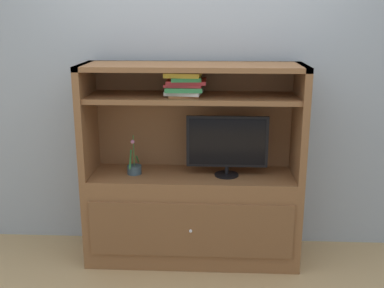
% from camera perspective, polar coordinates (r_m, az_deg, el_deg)
% --- Properties ---
extents(ground_plane, '(8.00, 8.00, 0.00)m').
position_cam_1_polar(ground_plane, '(3.46, -0.30, -16.78)').
color(ground_plane, tan).
extents(painted_rear_wall, '(6.00, 0.10, 2.80)m').
position_cam_1_polar(painted_rear_wall, '(3.70, 0.31, 8.57)').
color(painted_rear_wall, '#9EA8B2').
rests_on(painted_rear_wall, ground_plane).
extents(media_console, '(1.61, 0.51, 1.51)m').
position_cam_1_polar(media_console, '(3.59, 0.04, -6.51)').
color(media_console, brown).
rests_on(media_console, ground_plane).
extents(tv_monitor, '(0.60, 0.18, 0.45)m').
position_cam_1_polar(tv_monitor, '(3.42, 4.33, 0.02)').
color(tv_monitor, black).
rests_on(tv_monitor, media_console).
extents(potted_plant, '(0.11, 0.14, 0.30)m').
position_cam_1_polar(potted_plant, '(3.54, -7.09, -2.97)').
color(potted_plant, '#384C56').
rests_on(potted_plant, media_console).
extents(magazine_stack, '(0.30, 0.35, 0.17)m').
position_cam_1_polar(magazine_stack, '(3.35, -0.90, 7.49)').
color(magazine_stack, '#A56638').
rests_on(magazine_stack, media_console).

